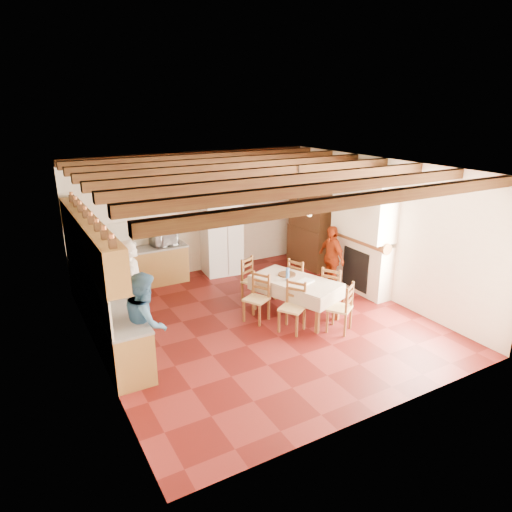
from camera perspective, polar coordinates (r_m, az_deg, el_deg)
The scene contains 31 objects.
floor at distance 9.07m, azimuth 0.39°, elevation -8.20°, with size 6.00×6.50×0.02m, color #4C0E0C.
ceiling at distance 8.16m, azimuth 0.43°, elevation 11.08°, with size 6.00×6.50×0.02m, color white.
wall_back at distance 11.34m, azimuth -7.86°, elevation 5.29°, with size 6.00×0.02×3.00m, color #F0DFC8.
wall_front at distance 6.09m, azimuth 16.00°, elevation -7.27°, with size 6.00×0.02×3.00m, color #F0DFC8.
wall_left at distance 7.54m, azimuth -19.86°, elevation -2.55°, with size 0.02×6.50×3.00m, color #F0DFC8.
wall_right at distance 10.27m, azimuth 15.16°, elevation 3.41°, with size 0.02×6.50×3.00m, color #F0DFC8.
ceiling_beams at distance 8.18m, azimuth 0.43°, elevation 10.38°, with size 6.00×6.30×0.16m, color #32170F, non-canonical shape.
lower_cabinets_left at distance 8.95m, azimuth -18.39°, elevation -6.47°, with size 0.60×4.30×0.86m, color brown.
lower_cabinets_back at distance 10.90m, azimuth -14.56°, elevation -1.57°, with size 2.30×0.60×0.86m, color brown.
countertop_left at distance 8.78m, azimuth -18.69°, elevation -3.80°, with size 0.62×4.30×0.04m, color slate.
countertop_back at distance 10.76m, azimuth -14.76°, elevation 0.68°, with size 2.34×0.62×0.04m, color slate.
backsplash_left at distance 8.63m, azimuth -20.75°, elevation -2.15°, with size 0.03×4.30×0.60m, color silver.
backsplash_back at distance 10.93m, azimuth -15.29°, elevation 2.68°, with size 2.30×0.03×0.60m, color silver.
upper_cabinets at distance 8.45m, azimuth -20.19°, elevation 2.15°, with size 0.35×4.20×0.70m, color brown.
fireplace at distance 10.24m, azimuth 13.17°, elevation 2.95°, with size 0.56×1.60×2.80m, color beige, non-canonical shape.
wall_picture at distance 11.88m, azimuth -0.87°, elevation 7.80°, with size 0.34×0.03×0.42m, color #301E16.
refrigerator at distance 11.33m, azimuth -4.35°, elevation 2.24°, with size 0.90×0.74×1.79m, color white.
hutch at distance 11.77m, azimuth 6.84°, elevation 4.20°, with size 0.54×1.30×2.35m, color #3C1F14, non-canonical shape.
dining_table at distance 9.09m, azimuth 4.95°, elevation -3.45°, with size 1.43×1.93×0.76m.
chandelier at distance 8.62m, azimuth 5.24°, elevation 6.28°, with size 0.47×0.47×0.03m, color black.
chair_left_near at distance 8.53m, azimuth 4.52°, elevation -6.43°, with size 0.42×0.40×0.96m, color brown, non-canonical shape.
chair_left_far at distance 8.88m, azimuth 0.05°, elevation -5.30°, with size 0.42×0.40×0.96m, color brown, non-canonical shape.
chair_right_near at distance 9.48m, azimuth 9.60°, elevation -3.97°, with size 0.42×0.40×0.96m, color brown, non-canonical shape.
chair_right_far at distance 9.85m, azimuth 5.49°, elevation -2.91°, with size 0.42×0.40×0.96m, color brown, non-canonical shape.
chair_end_near at distance 8.65m, azimuth 10.42°, elevation -6.31°, with size 0.42×0.40×0.96m, color brown, non-canonical shape.
chair_end_far at distance 9.75m, azimuth -0.31°, elevation -3.04°, with size 0.42×0.40×0.96m, color brown, non-canonical shape.
person_man at distance 8.41m, azimuth -14.99°, elevation -4.10°, with size 0.67×0.44×1.85m, color silver.
person_woman_blue at distance 7.40m, azimuth -13.56°, elevation -8.05°, with size 0.80×0.62×1.65m, color teal.
person_woman_red at distance 10.45m, azimuth 9.36°, elevation -0.23°, with size 0.88×0.37×1.50m, color #9D310F.
microwave at distance 10.88m, azimuth -11.43°, elevation 2.14°, with size 0.59×0.40×0.33m, color silver.
fridge_vase at distance 11.04m, azimuth -4.92°, elevation 7.42°, with size 0.30×0.30×0.31m, color #3C1F14.
Camera 1 is at (-4.03, -7.01, 4.08)m, focal length 32.00 mm.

